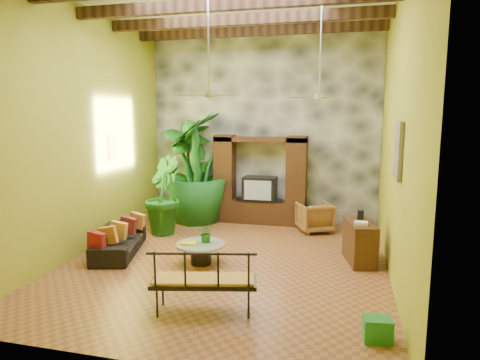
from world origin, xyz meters
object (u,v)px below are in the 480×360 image
(tall_plant_a, at_px, (190,169))
(green_bin, at_px, (377,329))
(coffee_table, at_px, (201,251))
(wicker_armchair, at_px, (315,217))
(ceiling_fan_back, at_px, (320,86))
(iron_bench, at_px, (202,278))
(ceiling_fan_front, at_px, (209,82))
(entertainment_center, at_px, (260,187))
(side_console, at_px, (360,242))
(tall_plant_b, at_px, (162,195))
(tall_plant_c, at_px, (196,168))
(sofa, at_px, (119,241))

(tall_plant_a, distance_m, green_bin, 7.24)
(coffee_table, bearing_deg, wicker_armchair, 55.38)
(wicker_armchair, bearing_deg, ceiling_fan_back, 68.56)
(ceiling_fan_back, height_order, iron_bench, ceiling_fan_back)
(ceiling_fan_front, distance_m, tall_plant_a, 4.45)
(entertainment_center, bearing_deg, side_console, -45.03)
(ceiling_fan_back, relative_size, green_bin, 5.26)
(iron_bench, xyz_separation_m, green_bin, (2.40, -0.15, -0.38))
(side_console, bearing_deg, entertainment_center, 121.89)
(wicker_armchair, relative_size, coffee_table, 0.82)
(tall_plant_b, bearing_deg, tall_plant_c, 70.26)
(ceiling_fan_front, distance_m, wicker_armchair, 4.62)
(ceiling_fan_back, bearing_deg, tall_plant_a, 151.22)
(ceiling_fan_back, relative_size, wicker_armchair, 2.38)
(ceiling_fan_front, distance_m, side_console, 4.16)
(wicker_armchair, bearing_deg, sofa, 8.90)
(entertainment_center, distance_m, sofa, 3.98)
(green_bin, bearing_deg, ceiling_fan_front, 146.22)
(wicker_armchair, xyz_separation_m, tall_plant_b, (-3.56, -1.00, 0.57))
(coffee_table, height_order, green_bin, coffee_table)
(ceiling_fan_front, xyz_separation_m, sofa, (-2.10, 0.37, -3.13))
(ceiling_fan_front, relative_size, tall_plant_a, 0.68)
(ceiling_fan_back, xyz_separation_m, coffee_table, (-2.07, -1.38, -3.15))
(tall_plant_a, distance_m, tall_plant_c, 0.43)
(tall_plant_a, relative_size, side_console, 2.74)
(sofa, xyz_separation_m, tall_plant_a, (0.35, 3.18, 1.10))
(tall_plant_a, distance_m, side_console, 5.19)
(iron_bench, bearing_deg, ceiling_fan_back, 55.01)
(ceiling_fan_back, distance_m, tall_plant_c, 4.14)
(tall_plant_c, height_order, green_bin, tall_plant_c)
(sofa, distance_m, tall_plant_a, 3.38)
(tall_plant_a, bearing_deg, side_console, -29.44)
(entertainment_center, bearing_deg, green_bin, -64.04)
(ceiling_fan_back, bearing_deg, side_console, -31.99)
(iron_bench, bearing_deg, side_console, 38.29)
(ceiling_fan_front, relative_size, sofa, 0.99)
(ceiling_fan_front, distance_m, ceiling_fan_back, 2.41)
(ceiling_fan_front, xyz_separation_m, wicker_armchair, (1.68, 3.04, -3.05))
(side_console, distance_m, green_bin, 2.97)
(ceiling_fan_back, distance_m, sofa, 5.15)
(entertainment_center, bearing_deg, sofa, -126.03)
(entertainment_center, bearing_deg, tall_plant_c, -169.97)
(tall_plant_c, bearing_deg, ceiling_fan_back, -26.80)
(entertainment_center, relative_size, coffee_table, 2.52)
(ceiling_fan_front, distance_m, green_bin, 4.72)
(wicker_armchair, bearing_deg, ceiling_fan_front, 34.78)
(wicker_armchair, xyz_separation_m, green_bin, (1.17, -4.95, -0.20))
(side_console, relative_size, green_bin, 2.83)
(entertainment_center, distance_m, ceiling_fan_front, 4.30)
(wicker_armchair, bearing_deg, side_console, 90.54)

